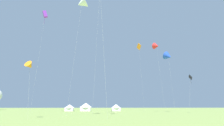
{
  "coord_description": "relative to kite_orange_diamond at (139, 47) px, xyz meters",
  "views": [
    {
      "loc": [
        -2.29,
        -2.86,
        2.03
      ],
      "look_at": [
        0.0,
        32.0,
        11.14
      ],
      "focal_mm": 26.51,
      "sensor_mm": 36.0,
      "label": 1
    }
  ],
  "objects": [
    {
      "name": "kite_orange_diamond",
      "position": [
        0.0,
        0.0,
        0.0
      ],
      "size": [
        1.28,
        3.15,
        26.93
      ],
      "color": "orange",
      "rests_on": "ground"
    },
    {
      "name": "kite_purple_box",
      "position": [
        -34.99,
        -9.64,
        7.71
      ],
      "size": [
        2.07,
        3.25,
        34.23
      ],
      "color": "purple",
      "rests_on": "ground"
    },
    {
      "name": "kite_orange_delta",
      "position": [
        -27.76,
        -33.09,
        -16.3
      ],
      "size": [
        2.04,
        1.99,
        9.8
      ],
      "color": "orange",
      "rests_on": "ground"
    },
    {
      "name": "kite_blue_delta",
      "position": [
        8.11,
        -8.75,
        -6.44
      ],
      "size": [
        4.23,
        4.44,
        20.61
      ],
      "color": "blue",
      "rests_on": "ground"
    },
    {
      "name": "kite_white_delta",
      "position": [
        -20.02,
        -27.43,
        0.55
      ],
      "size": [
        3.34,
        3.18,
        27.35
      ],
      "color": "white",
      "rests_on": "ground"
    },
    {
      "name": "kite_black_diamond",
      "position": [
        11.96,
        -14.41,
        -14.9
      ],
      "size": [
        2.94,
        1.26,
        11.44
      ],
      "color": "black",
      "rests_on": "ground"
    },
    {
      "name": "kite_red_delta",
      "position": [
        3.93,
        -9.25,
        -2.9
      ],
      "size": [
        3.21,
        3.78,
        23.68
      ],
      "color": "red",
      "rests_on": "ground"
    },
    {
      "name": "festival_tent_left",
      "position": [
        -27.69,
        7.69,
        -23.75
      ],
      "size": [
        4.12,
        4.12,
        2.68
      ],
      "color": "white",
      "rests_on": "ground"
    },
    {
      "name": "festival_tent_right",
      "position": [
        -21.17,
        7.69,
        -23.42
      ],
      "size": [
        5.04,
        5.04,
        3.28
      ],
      "color": "white",
      "rests_on": "ground"
    },
    {
      "name": "festival_tent_center",
      "position": [
        -8.82,
        7.69,
        -23.72
      ],
      "size": [
        4.21,
        4.21,
        2.74
      ],
      "color": "white",
      "rests_on": "ground"
    }
  ]
}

